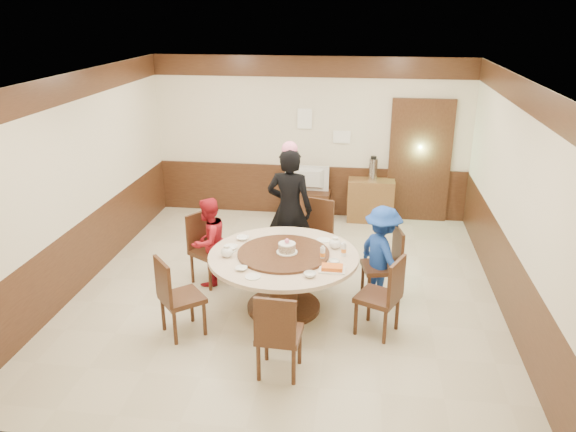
# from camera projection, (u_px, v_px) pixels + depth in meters

# --- Properties ---
(room) EXTENTS (6.00, 6.04, 2.84)m
(room) POSITION_uv_depth(u_px,v_px,m) (287.00, 214.00, 7.18)
(room) COLOR beige
(room) RESTS_ON ground
(banquet_table) EXTENTS (1.83, 1.83, 0.78)m
(banquet_table) POSITION_uv_depth(u_px,v_px,m) (284.00, 270.00, 6.89)
(banquet_table) COLOR #3E2213
(banquet_table) RESTS_ON ground
(chair_0) EXTENTS (0.53, 0.53, 0.97)m
(chair_0) POSITION_uv_depth(u_px,v_px,m) (382.00, 277.00, 7.21)
(chair_0) COLOR #3E2213
(chair_0) RESTS_ON ground
(chair_1) EXTENTS (0.56, 0.57, 0.97)m
(chair_1) POSITION_uv_depth(u_px,v_px,m) (315.00, 246.00, 8.16)
(chair_1) COLOR #3E2213
(chair_1) RESTS_ON ground
(chair_2) EXTENTS (0.61, 0.61, 0.97)m
(chair_2) POSITION_uv_depth(u_px,v_px,m) (209.00, 261.00, 7.68)
(chair_2) COLOR #3E2213
(chair_2) RESTS_ON ground
(chair_3) EXTENTS (0.62, 0.62, 0.97)m
(chair_3) POSITION_uv_depth(u_px,v_px,m) (181.00, 310.00, 6.45)
(chair_3) COLOR #3E2213
(chair_3) RESTS_ON ground
(chair_4) EXTENTS (0.46, 0.47, 0.97)m
(chair_4) POSITION_uv_depth(u_px,v_px,m) (279.00, 348.00, 5.74)
(chair_4) COLOR #3E2213
(chair_4) RESTS_ON ground
(chair_5) EXTENTS (0.59, 0.58, 0.97)m
(chair_5) POSITION_uv_depth(u_px,v_px,m) (379.00, 309.00, 6.46)
(chair_5) COLOR #3E2213
(chair_5) RESTS_ON ground
(person_standing) EXTENTS (0.70, 0.50, 1.78)m
(person_standing) POSITION_uv_depth(u_px,v_px,m) (290.00, 210.00, 7.89)
(person_standing) COLOR black
(person_standing) RESTS_ON ground
(person_red) EXTENTS (0.67, 0.73, 1.22)m
(person_red) POSITION_uv_depth(u_px,v_px,m) (209.00, 242.00, 7.53)
(person_red) COLOR #AE1722
(person_red) RESTS_ON ground
(person_blue) EXTENTS (0.85, 0.94, 1.27)m
(person_blue) POSITION_uv_depth(u_px,v_px,m) (382.00, 254.00, 7.09)
(person_blue) COLOR #183D9E
(person_blue) RESTS_ON ground
(birthday_cake) EXTENTS (0.26, 0.26, 0.18)m
(birthday_cake) POSITION_uv_depth(u_px,v_px,m) (287.00, 248.00, 6.78)
(birthday_cake) COLOR white
(birthday_cake) RESTS_ON banquet_table
(teapot_left) EXTENTS (0.17, 0.15, 0.13)m
(teapot_left) POSITION_uv_depth(u_px,v_px,m) (227.00, 252.00, 6.73)
(teapot_left) COLOR white
(teapot_left) RESTS_ON banquet_table
(teapot_right) EXTENTS (0.17, 0.15, 0.13)m
(teapot_right) POSITION_uv_depth(u_px,v_px,m) (335.00, 244.00, 6.97)
(teapot_right) COLOR white
(teapot_right) RESTS_ON banquet_table
(bowl_0) EXTENTS (0.16, 0.16, 0.04)m
(bowl_0) POSITION_uv_depth(u_px,v_px,m) (243.00, 238.00, 7.24)
(bowl_0) COLOR white
(bowl_0) RESTS_ON banquet_table
(bowl_1) EXTENTS (0.14, 0.14, 0.05)m
(bowl_1) POSITION_uv_depth(u_px,v_px,m) (310.00, 275.00, 6.25)
(bowl_1) COLOR white
(bowl_1) RESTS_ON banquet_table
(bowl_2) EXTENTS (0.14, 0.14, 0.03)m
(bowl_2) POSITION_uv_depth(u_px,v_px,m) (241.00, 269.00, 6.41)
(bowl_2) COLOR white
(bowl_2) RESTS_ON banquet_table
(bowl_3) EXTENTS (0.13, 0.13, 0.04)m
(bowl_3) POSITION_uv_depth(u_px,v_px,m) (334.00, 262.00, 6.57)
(bowl_3) COLOR white
(bowl_3) RESTS_ON banquet_table
(bowl_4) EXTENTS (0.17, 0.17, 0.04)m
(bowl_4) POSITION_uv_depth(u_px,v_px,m) (231.00, 248.00, 6.95)
(bowl_4) COLOR white
(bowl_4) RESTS_ON banquet_table
(saucer_near) EXTENTS (0.18, 0.18, 0.01)m
(saucer_near) POSITION_uv_depth(u_px,v_px,m) (253.00, 277.00, 6.24)
(saucer_near) COLOR white
(saucer_near) RESTS_ON banquet_table
(saucer_far) EXTENTS (0.18, 0.18, 0.01)m
(saucer_far) POSITION_uv_depth(u_px,v_px,m) (324.00, 240.00, 7.22)
(saucer_far) COLOR white
(saucer_far) RESTS_ON banquet_table
(shrimp_platter) EXTENTS (0.30, 0.20, 0.06)m
(shrimp_platter) POSITION_uv_depth(u_px,v_px,m) (332.00, 268.00, 6.39)
(shrimp_platter) COLOR white
(shrimp_platter) RESTS_ON banquet_table
(bottle_0) EXTENTS (0.06, 0.06, 0.16)m
(bottle_0) POSITION_uv_depth(u_px,v_px,m) (323.00, 254.00, 6.64)
(bottle_0) COLOR white
(bottle_0) RESTS_ON banquet_table
(bottle_1) EXTENTS (0.06, 0.06, 0.16)m
(bottle_1) POSITION_uv_depth(u_px,v_px,m) (344.00, 250.00, 6.75)
(bottle_1) COLOR white
(bottle_1) RESTS_ON banquet_table
(tv_stand) EXTENTS (0.85, 0.45, 0.50)m
(tv_stand) POSITION_uv_depth(u_px,v_px,m) (306.00, 205.00, 10.01)
(tv_stand) COLOR #3E2213
(tv_stand) RESTS_ON ground
(television) EXTENTS (0.78, 0.12, 0.45)m
(television) POSITION_uv_depth(u_px,v_px,m) (306.00, 179.00, 9.84)
(television) COLOR gray
(television) RESTS_ON tv_stand
(side_cabinet) EXTENTS (0.80, 0.40, 0.75)m
(side_cabinet) POSITION_uv_depth(u_px,v_px,m) (371.00, 200.00, 9.85)
(side_cabinet) COLOR brown
(side_cabinet) RESTS_ON ground
(thermos) EXTENTS (0.15, 0.15, 0.38)m
(thermos) POSITION_uv_depth(u_px,v_px,m) (373.00, 169.00, 9.65)
(thermos) COLOR silver
(thermos) RESTS_ON side_cabinet
(notice_left) EXTENTS (0.25, 0.00, 0.35)m
(notice_left) POSITION_uv_depth(u_px,v_px,m) (305.00, 119.00, 9.68)
(notice_left) COLOR white
(notice_left) RESTS_ON room
(notice_right) EXTENTS (0.30, 0.00, 0.22)m
(notice_right) POSITION_uv_depth(u_px,v_px,m) (342.00, 137.00, 9.70)
(notice_right) COLOR white
(notice_right) RESTS_ON room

